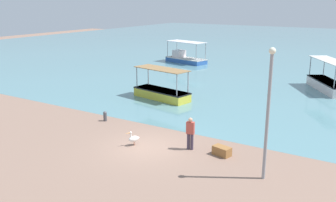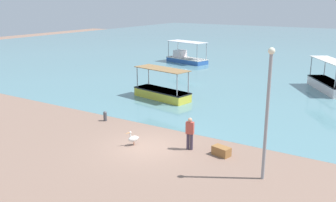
{
  "view_description": "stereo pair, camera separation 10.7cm",
  "coord_description": "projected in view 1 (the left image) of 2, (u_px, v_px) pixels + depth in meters",
  "views": [
    {
      "loc": [
        10.42,
        -14.77,
        7.39
      ],
      "look_at": [
        -1.48,
        4.32,
        1.28
      ],
      "focal_mm": 40.0,
      "sensor_mm": 36.0,
      "label": 1
    },
    {
      "loc": [
        10.51,
        -14.71,
        7.39
      ],
      "look_at": [
        -1.48,
        4.32,
        1.28
      ],
      "focal_mm": 40.0,
      "sensor_mm": 36.0,
      "label": 2
    }
  ],
  "objects": [
    {
      "name": "fishing_boat_center",
      "position": [
        162.0,
        92.0,
        28.71
      ],
      "size": [
        4.95,
        2.41,
        2.36
      ],
      "color": "gold",
      "rests_on": "harbor_water"
    },
    {
      "name": "cargo_crate",
      "position": [
        222.0,
        151.0,
        18.31
      ],
      "size": [
        0.97,
        0.69,
        0.45
      ],
      "primitive_type": "cube",
      "rotation": [
        0.0,
        0.0,
        6.05
      ],
      "color": "#946233",
      "rests_on": "ground"
    },
    {
      "name": "pelican",
      "position": [
        134.0,
        139.0,
        19.51
      ],
      "size": [
        0.51,
        0.75,
        0.8
      ],
      "color": "#E0997A",
      "rests_on": "ground"
    },
    {
      "name": "fishing_boat_near_right",
      "position": [
        328.0,
        84.0,
        31.29
      ],
      "size": [
        4.28,
        5.51,
        2.58
      ],
      "color": "white",
      "rests_on": "harbor_water"
    },
    {
      "name": "fisherman_standing",
      "position": [
        190.0,
        133.0,
        18.86
      ],
      "size": [
        0.44,
        0.3,
        1.69
      ],
      "color": "#3E3346",
      "rests_on": "ground"
    },
    {
      "name": "harbor_water",
      "position": [
        323.0,
        48.0,
        58.65
      ],
      "size": [
        110.0,
        90.0,
        0.0
      ],
      "primitive_type": "cube",
      "color": "slate",
      "rests_on": "ground"
    },
    {
      "name": "ground",
      "position": [
        148.0,
        147.0,
        19.35
      ],
      "size": [
        120.0,
        120.0,
        0.0
      ],
      "primitive_type": "plane",
      "color": "#836656"
    },
    {
      "name": "lamp_post",
      "position": [
        268.0,
        108.0,
        15.16
      ],
      "size": [
        0.28,
        0.28,
        5.6
      ],
      "color": "gray",
      "rests_on": "ground"
    },
    {
      "name": "fishing_boat_far_left",
      "position": [
        185.0,
        58.0,
        45.3
      ],
      "size": [
        5.54,
        3.12,
        2.54
      ],
      "color": "#2F5DAB",
      "rests_on": "harbor_water"
    },
    {
      "name": "mooring_bollard",
      "position": [
        105.0,
        116.0,
        23.47
      ],
      "size": [
        0.23,
        0.23,
        0.63
      ],
      "color": "#47474C",
      "rests_on": "ground"
    }
  ]
}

